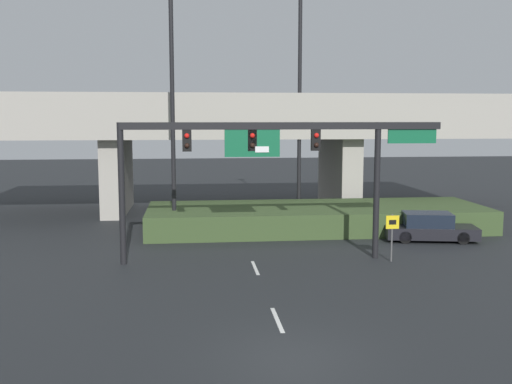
% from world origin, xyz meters
% --- Properties ---
extents(ground_plane, '(160.00, 160.00, 0.00)m').
position_xyz_m(ground_plane, '(0.00, 0.00, 0.00)').
color(ground_plane, black).
extents(lane_markings, '(0.14, 36.04, 0.01)m').
position_xyz_m(lane_markings, '(0.00, 12.98, 0.00)').
color(lane_markings, silver).
rests_on(lane_markings, ground).
extents(signal_gantry, '(14.47, 0.44, 6.25)m').
position_xyz_m(signal_gantry, '(0.90, 10.91, 5.02)').
color(signal_gantry, black).
rests_on(signal_gantry, ground).
extents(speed_limit_sign, '(0.60, 0.11, 2.16)m').
position_xyz_m(speed_limit_sign, '(6.22, 10.08, 1.41)').
color(speed_limit_sign, '#4C4C4C').
rests_on(speed_limit_sign, ground).
extents(highway_light_pole_near, '(0.70, 0.36, 13.35)m').
position_xyz_m(highway_light_pole_near, '(-3.67, 17.63, 7.05)').
color(highway_light_pole_near, black).
rests_on(highway_light_pole_near, ground).
extents(highway_light_pole_far, '(0.70, 0.36, 14.75)m').
position_xyz_m(highway_light_pole_far, '(4.07, 21.73, 7.75)').
color(highway_light_pole_far, black).
rests_on(highway_light_pole_far, ground).
extents(overpass_bridge, '(36.55, 9.29, 7.98)m').
position_xyz_m(overpass_bridge, '(0.00, 26.09, 5.64)').
color(overpass_bridge, '#A39E93').
rests_on(overpass_bridge, ground).
extents(grass_embankment, '(19.44, 6.33, 1.34)m').
position_xyz_m(grass_embankment, '(4.51, 18.27, 0.67)').
color(grass_embankment, '#384C28').
rests_on(grass_embankment, ground).
extents(parked_sedan_near_right, '(4.98, 2.72, 1.48)m').
position_xyz_m(parked_sedan_near_right, '(9.76, 14.42, 0.68)').
color(parked_sedan_near_right, black).
rests_on(parked_sedan_near_right, ground).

